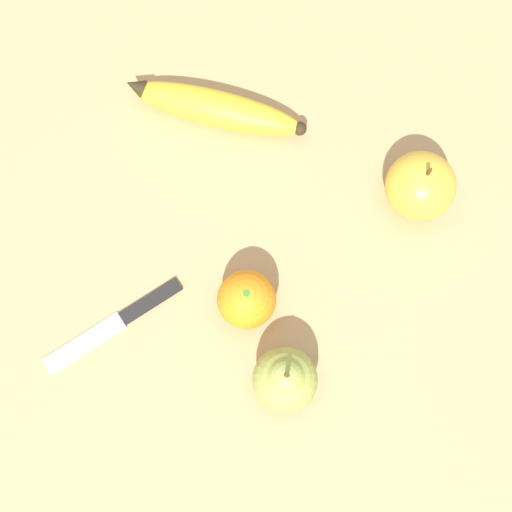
% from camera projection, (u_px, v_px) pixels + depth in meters
% --- Properties ---
extents(ground_plane, '(3.00, 3.00, 0.00)m').
position_uv_depth(ground_plane, '(235.00, 192.00, 0.87)').
color(ground_plane, tan).
extents(banana, '(0.20, 0.17, 0.04)m').
position_uv_depth(banana, '(215.00, 108.00, 0.87)').
color(banana, yellow).
rests_on(banana, ground_plane).
extents(orange, '(0.07, 0.07, 0.07)m').
position_uv_depth(orange, '(247.00, 299.00, 0.80)').
color(orange, orange).
rests_on(orange, ground_plane).
extents(pear, '(0.07, 0.07, 0.09)m').
position_uv_depth(pear, '(285.00, 379.00, 0.77)').
color(pear, '#99A84C').
rests_on(pear, ground_plane).
extents(apple, '(0.08, 0.08, 0.09)m').
position_uv_depth(apple, '(420.00, 186.00, 0.83)').
color(apple, gold).
rests_on(apple, ground_plane).
extents(paring_knife, '(0.18, 0.05, 0.01)m').
position_uv_depth(paring_knife, '(119.00, 321.00, 0.82)').
color(paring_knife, silver).
rests_on(paring_knife, ground_plane).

